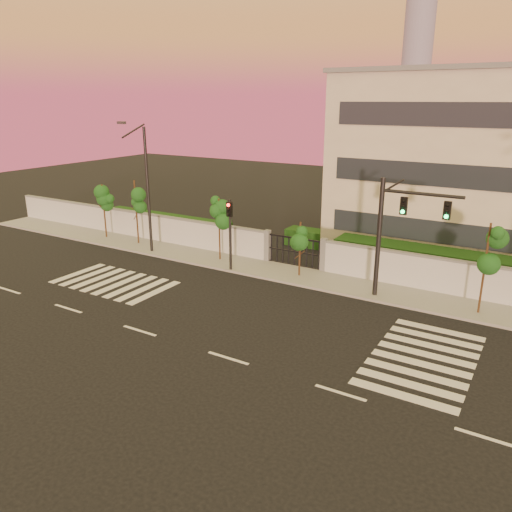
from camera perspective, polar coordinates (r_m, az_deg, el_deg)
The scene contains 13 objects.
ground at distance 21.32m, azimuth -3.19°, elevation -11.59°, with size 120.00×120.00×0.00m, color black.
sidewalk at distance 29.75m, azimuth 8.24°, elevation -2.90°, with size 60.00×3.00×0.15m, color gray.
perimeter_wall at distance 30.71m, azimuth 9.61°, elevation -0.35°, with size 60.00×0.36×2.20m.
hedge_row at distance 32.92m, azimuth 13.08°, elevation 0.20°, with size 41.00×4.25×1.80m.
road_markings at distance 24.89m, azimuth -1.33°, elevation -7.06°, with size 57.00×7.62×0.02m.
street_tree_a at distance 39.74m, azimuth -17.04°, elevation 6.25°, with size 1.43×1.14×4.24m.
street_tree_b at distance 37.31m, azimuth -13.58°, elevation 6.49°, with size 1.46×1.16×4.81m.
street_tree_c at distance 32.60m, azimuth -4.20°, elevation 4.63°, with size 1.37×1.09×4.24m.
street_tree_d at distance 29.65m, azimuth 5.12°, elevation 2.18°, with size 1.34×1.07×3.47m.
street_tree_e at distance 26.44m, azimuth 24.97°, elevation 0.79°, with size 1.33×1.06×4.75m.
traffic_signal_main at distance 26.69m, azimuth 15.65°, elevation 3.35°, with size 4.13×0.39×6.53m.
traffic_signal_secondary at distance 30.54m, azimuth -3.00°, elevation 3.40°, with size 0.36×0.34×4.61m.
streetlight_west at distance 34.69m, azimuth -12.51°, elevation 8.02°, with size 0.54×2.17×9.04m.
Camera 1 is at (10.60, -15.32, 10.36)m, focal length 35.00 mm.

